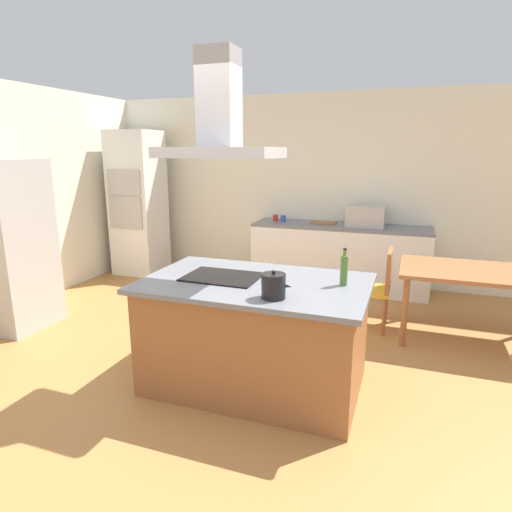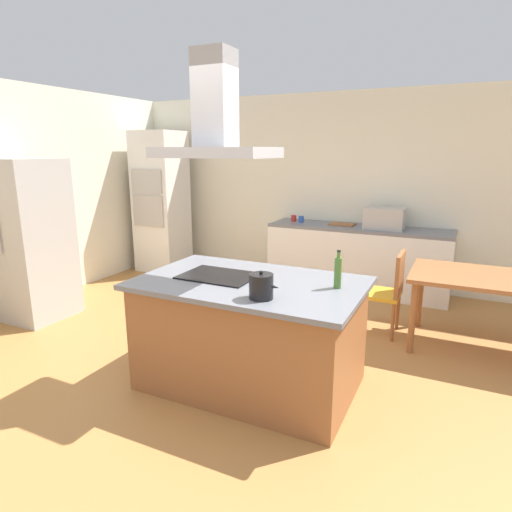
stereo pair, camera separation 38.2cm
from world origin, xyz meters
TOP-DOWN VIEW (x-y plane):
  - ground at (0.00, 1.50)m, footprint 16.00×16.00m
  - wall_back at (0.00, 3.25)m, footprint 7.20×0.10m
  - wall_left at (-3.45, 1.00)m, footprint 0.10×8.80m
  - kitchen_island at (0.00, 0.00)m, footprint 1.78×1.12m
  - cooktop at (-0.28, 0.00)m, footprint 0.60×0.44m
  - tea_kettle at (0.26, -0.34)m, footprint 0.22×0.17m
  - olive_oil_bottle at (0.68, 0.12)m, footprint 0.06×0.06m
  - back_counter at (0.21, 2.88)m, footprint 2.42×0.62m
  - countertop_microwave at (0.55, 2.88)m, footprint 0.50×0.38m
  - coffee_mug_red at (-0.75, 2.94)m, footprint 0.08×0.08m
  - coffee_mug_blue at (-0.62, 2.91)m, footprint 0.08×0.08m
  - cutting_board at (-0.03, 2.93)m, footprint 0.34×0.24m
  - wall_oven_stack at (-2.90, 2.65)m, footprint 0.70×0.66m
  - refrigerator at (-2.98, 0.30)m, footprint 0.80×0.73m
  - dining_table at (1.76, 1.55)m, footprint 1.40×0.90m
  - chair_at_left_end at (0.84, 1.55)m, footprint 0.42×0.42m
  - range_hood at (-0.28, 0.00)m, footprint 0.90×0.55m

SIDE VIEW (x-z plane):
  - ground at x=0.00m, z-range 0.00..0.00m
  - back_counter at x=0.21m, z-range 0.00..0.90m
  - kitchen_island at x=0.00m, z-range 0.00..0.90m
  - chair_at_left_end at x=0.84m, z-range 0.06..0.95m
  - dining_table at x=1.76m, z-range 0.29..1.04m
  - cooktop at x=-0.28m, z-range 0.90..0.91m
  - cutting_board at x=-0.03m, z-range 0.90..0.92m
  - refrigerator at x=-2.98m, z-range 0.00..1.82m
  - coffee_mug_red at x=-0.75m, z-range 0.90..0.99m
  - coffee_mug_blue at x=-0.62m, z-range 0.90..0.99m
  - tea_kettle at x=0.26m, z-range 0.89..1.09m
  - olive_oil_bottle at x=0.68m, z-range 0.88..1.17m
  - countertop_microwave at x=0.55m, z-range 0.90..1.18m
  - wall_oven_stack at x=-2.90m, z-range 0.00..2.20m
  - wall_back at x=0.00m, z-range 0.00..2.70m
  - wall_left at x=-3.45m, z-range 0.00..2.70m
  - range_hood at x=-0.28m, z-range 1.71..2.49m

